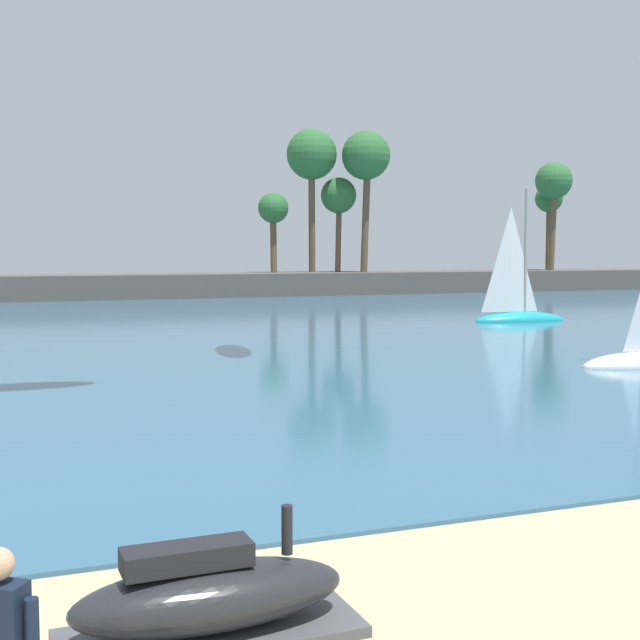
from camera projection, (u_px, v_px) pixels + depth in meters
name	position (u px, v px, depth m)	size (l,w,h in m)	color
sea	(54.00, 306.00, 54.16)	(220.00, 94.22, 0.06)	#33607F
palm_headland	(18.00, 252.00, 59.80)	(117.52, 6.74, 13.34)	#514C47
watercraft_on_trailer	(209.00, 601.00, 7.31)	(2.62, 1.23, 1.28)	#4C4C51
sailboat_mid_bay	(518.00, 308.00, 41.88)	(4.91, 1.88, 6.95)	teal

